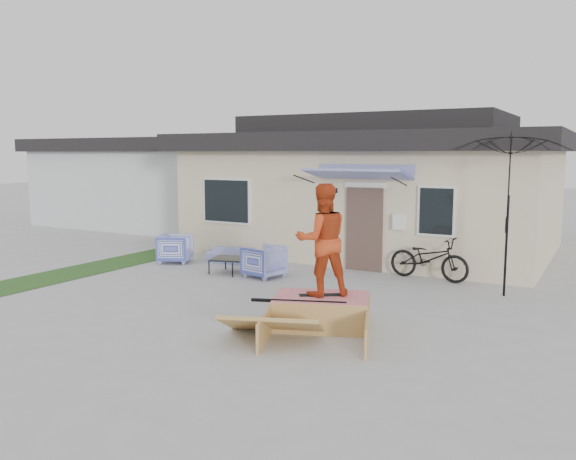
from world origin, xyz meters
The scene contains 13 objects.
ground centered at (0.00, 0.00, 0.00)m, with size 90.00×90.00×0.00m, color #A8A8A8.
grass_strip centered at (-5.20, 2.00, 0.00)m, with size 1.40×8.00×0.01m, color #264D1E.
house centered at (0.00, 7.99, 1.94)m, with size 10.80×8.49×4.10m.
neighbor_house centered at (-10.50, 10.00, 1.78)m, with size 8.60×7.60×3.50m.
loveseat centered at (-2.37, 3.77, 0.31)m, with size 1.59×0.47×0.62m, color #2D3CA8.
armchair_left centered at (-3.87, 3.00, 0.42)m, with size 0.82×0.77×0.85m, color #2D3CA8.
armchair_right centered at (-0.80, 2.57, 0.42)m, with size 0.82×0.77×0.84m, color #2D3CA8.
coffee_table centered at (-1.79, 2.54, 0.19)m, with size 0.78×0.78×0.39m, color black.
bicycle centered at (2.72, 4.23, 0.62)m, with size 0.67×1.93×1.23m, color black.
patio_umbrella centered at (4.54, 3.45, 1.75)m, with size 2.71×2.57×2.20m.
skate_ramp centered at (2.17, -0.36, 0.26)m, with size 1.58×2.11×0.53m, color #B28548, non-canonical shape.
skateboard centered at (2.15, -0.31, 0.55)m, with size 0.78×0.19×0.05m, color black.
skater centered at (2.15, -0.31, 1.53)m, with size 0.93×0.72×1.91m, color #BE3E18.
Camera 1 is at (6.42, -9.11, 2.96)m, focal length 36.40 mm.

